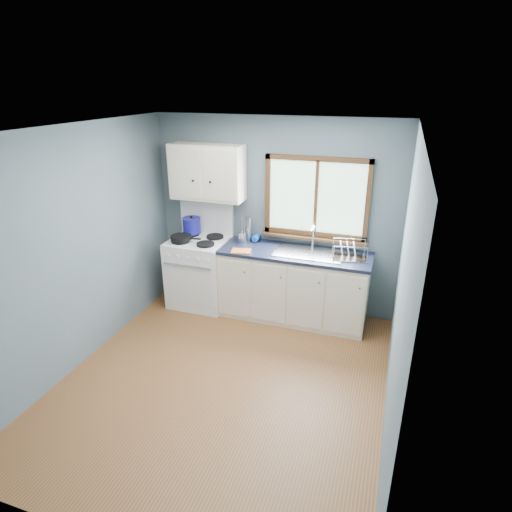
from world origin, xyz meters
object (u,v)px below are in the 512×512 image
(sink, at_px, (309,258))
(utensil_crock, at_px, (243,237))
(gas_range, at_px, (200,270))
(stockpot, at_px, (192,225))
(base_cabinets, at_px, (293,289))
(dish_rack, at_px, (349,254))
(skillet, at_px, (181,238))
(thermos, at_px, (249,229))

(sink, bearing_deg, utensil_crock, 173.69)
(gas_range, xyz_separation_m, stockpot, (-0.16, 0.15, 0.57))
(base_cabinets, height_order, stockpot, stockpot)
(stockpot, relative_size, dish_rack, 0.61)
(skillet, bearing_deg, thermos, 16.56)
(dish_rack, bearing_deg, skillet, 173.90)
(thermos, bearing_deg, gas_range, -161.23)
(base_cabinets, distance_m, thermos, 0.97)
(gas_range, bearing_deg, base_cabinets, 0.82)
(base_cabinets, xyz_separation_m, dish_rack, (0.66, 0.01, 0.56))
(sink, relative_size, thermos, 2.64)
(gas_range, relative_size, thermos, 4.28)
(gas_range, distance_m, skillet, 0.54)
(gas_range, height_order, base_cabinets, gas_range)
(utensil_crock, bearing_deg, base_cabinets, -7.84)
(utensil_crock, relative_size, thermos, 1.11)
(stockpot, bearing_deg, gas_range, -43.17)
(gas_range, height_order, sink, gas_range)
(gas_range, bearing_deg, sink, 0.71)
(sink, xyz_separation_m, utensil_crock, (-0.90, 0.10, 0.13))
(gas_range, relative_size, stockpot, 5.03)
(gas_range, height_order, dish_rack, gas_range)
(gas_range, distance_m, thermos, 0.89)
(base_cabinets, bearing_deg, gas_range, -179.18)
(sink, xyz_separation_m, thermos, (-0.85, 0.20, 0.22))
(sink, bearing_deg, thermos, 166.95)
(sink, bearing_deg, stockpot, 175.35)
(gas_range, xyz_separation_m, base_cabinets, (1.31, 0.02, -0.08))
(stockpot, bearing_deg, dish_rack, -3.39)
(dish_rack, bearing_deg, sink, 170.41)
(skillet, xyz_separation_m, utensil_crock, (0.76, 0.26, 0.01))
(thermos, height_order, dish_rack, thermos)
(skillet, height_order, thermos, thermos)
(base_cabinets, bearing_deg, stockpot, 174.80)
(base_cabinets, relative_size, dish_rack, 4.14)
(base_cabinets, xyz_separation_m, skillet, (-1.48, -0.16, 0.58))
(sink, height_order, utensil_crock, utensil_crock)
(gas_range, distance_m, sink, 1.53)
(gas_range, bearing_deg, stockpot, 136.83)
(gas_range, distance_m, stockpot, 0.62)
(gas_range, relative_size, dish_rack, 3.04)
(thermos, distance_m, dish_rack, 1.34)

